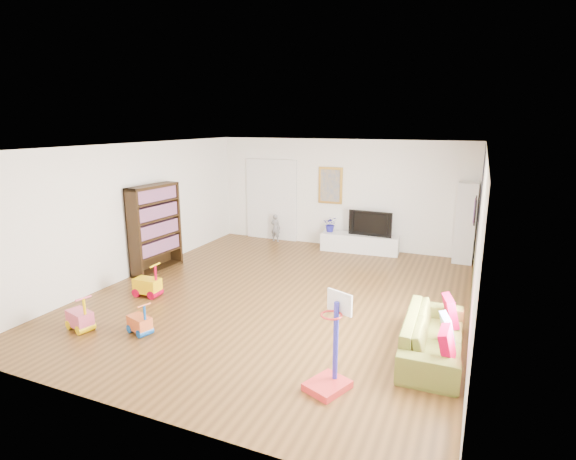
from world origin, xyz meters
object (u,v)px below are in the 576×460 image
at_px(bookshelf, 155,229).
at_px(sofa, 433,336).
at_px(basketball_hoop, 328,343).
at_px(media_console, 360,243).

height_order(bookshelf, sofa, bookshelf).
height_order(sofa, basketball_hoop, basketball_hoop).
distance_m(media_console, bookshelf, 4.82).
xyz_separation_m(media_console, sofa, (2.17, -4.54, 0.06)).
bearing_deg(bookshelf, sofa, -10.51).
bearing_deg(sofa, basketball_hoop, 140.20).
distance_m(bookshelf, sofa, 6.01).
bearing_deg(bookshelf, media_console, 43.95).
xyz_separation_m(media_console, bookshelf, (-3.63, -3.09, 0.70)).
bearing_deg(basketball_hoop, sofa, 74.22).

